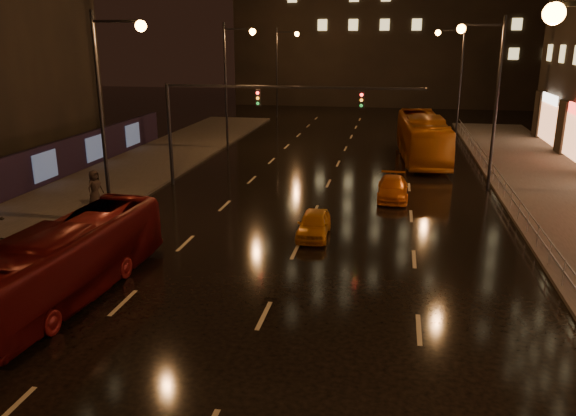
{
  "coord_description": "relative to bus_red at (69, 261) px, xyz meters",
  "views": [
    {
      "loc": [
        3.9,
        -12.25,
        8.74
      ],
      "look_at": [
        0.04,
        8.09,
        2.5
      ],
      "focal_mm": 35.0,
      "sensor_mm": 36.0,
      "label": 1
    }
  ],
  "objects": [
    {
      "name": "taxi_near",
      "position": [
        7.5,
        7.84,
        -0.76
      ],
      "size": [
        1.47,
        3.48,
        1.17
      ],
      "primitive_type": "imported",
      "rotation": [
        0.0,
        0.0,
        0.03
      ],
      "color": "#C57612",
      "rests_on": "ground"
    },
    {
      "name": "taxi_far",
      "position": [
        11.0,
        15.07,
        -0.75
      ],
      "size": [
        1.69,
        4.15,
        1.2
      ],
      "primitive_type": "imported",
      "rotation": [
        0.0,
        0.0,
        0.0
      ],
      "color": "#C76012",
      "rests_on": "ground"
    },
    {
      "name": "pedestrian_c",
      "position": [
        -4.7,
        10.21,
        -0.24
      ],
      "size": [
        0.89,
        1.09,
        1.92
      ],
      "primitive_type": "imported",
      "rotation": [
        0.0,
        0.0,
        1.23
      ],
      "color": "black",
      "rests_on": "sidewalk_left"
    },
    {
      "name": "bus_curb",
      "position": [
        13.0,
        26.41,
        0.34
      ],
      "size": [
        3.7,
        12.29,
        3.38
      ],
      "primitive_type": "imported",
      "rotation": [
        0.0,
        0.0,
        0.07
      ],
      "color": "#9F520F",
      "rests_on": "ground"
    },
    {
      "name": "traffic_signal",
      "position": [
        1.94,
        15.83,
        3.39
      ],
      "size": [
        15.31,
        0.32,
        6.2
      ],
      "color": "black",
      "rests_on": "ground"
    },
    {
      "name": "railing_right",
      "position": [
        17.2,
        13.84,
        -0.45
      ],
      "size": [
        0.05,
        56.0,
        1.0
      ],
      "color": "#99999E",
      "rests_on": "sidewalk_right"
    },
    {
      "name": "ground",
      "position": [
        7.0,
        15.84,
        -1.35
      ],
      "size": [
        140.0,
        140.0,
        0.0
      ],
      "primitive_type": "plane",
      "color": "black",
      "rests_on": "ground"
    },
    {
      "name": "bus_red",
      "position": [
        0.0,
        0.0,
        0.0
      ],
      "size": [
        2.8,
        9.8,
        2.7
      ],
      "primitive_type": "imported",
      "rotation": [
        0.0,
        0.0,
        -0.06
      ],
      "color": "#550C0C",
      "rests_on": "ground"
    },
    {
      "name": "sidewalk_left",
      "position": [
        -6.5,
        10.84,
        -1.27
      ],
      "size": [
        7.0,
        70.0,
        0.15
      ],
      "primitive_type": "cube",
      "color": "#38332D",
      "rests_on": "ground"
    }
  ]
}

